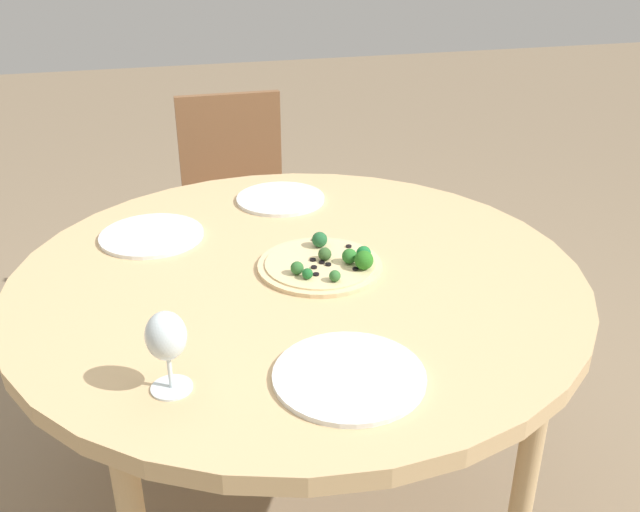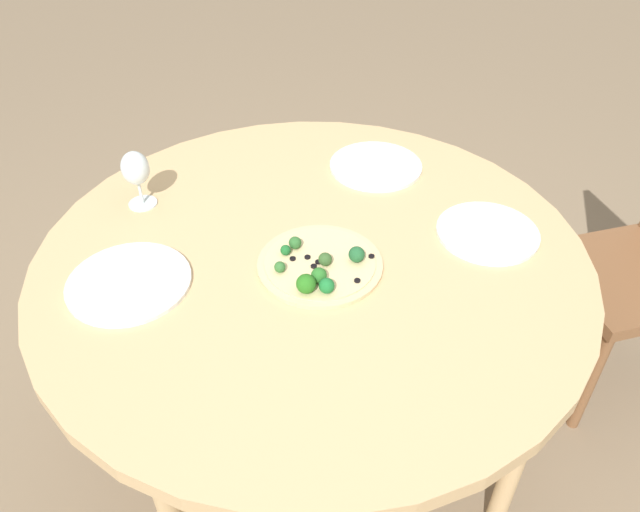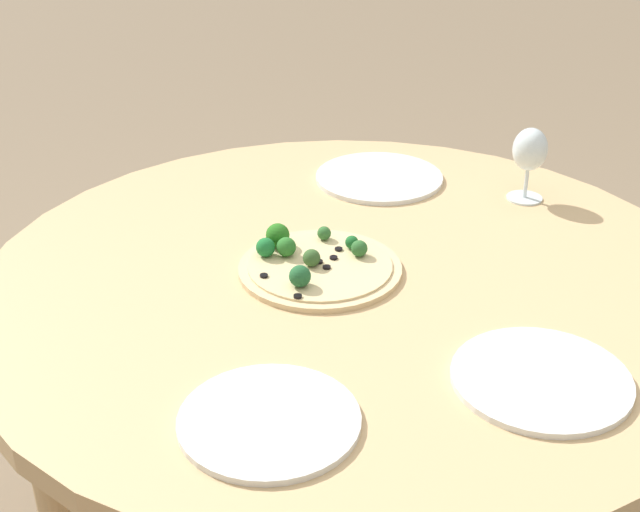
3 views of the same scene
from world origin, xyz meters
name	(u,v)px [view 2 (image 2 of 3)]	position (x,y,z in m)	size (l,w,h in m)	color
ground_plane	(314,437)	(0.00, 0.00, 0.00)	(12.00, 12.00, 0.00)	#847056
dining_table	(312,270)	(0.00, 0.00, 0.69)	(1.29, 1.29, 0.74)	tan
pizza	(320,265)	(0.00, 0.06, 0.76)	(0.29, 0.29, 0.06)	#DBBC89
wine_glass	(136,170)	(0.37, -0.31, 0.85)	(0.07, 0.07, 0.15)	silver
plate_near	(129,283)	(0.42, 0.00, 0.75)	(0.27, 0.27, 0.01)	silver
plate_far	(488,232)	(-0.43, 0.05, 0.75)	(0.25, 0.25, 0.01)	silver
plate_side	(376,166)	(-0.27, -0.31, 0.75)	(0.26, 0.26, 0.01)	silver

